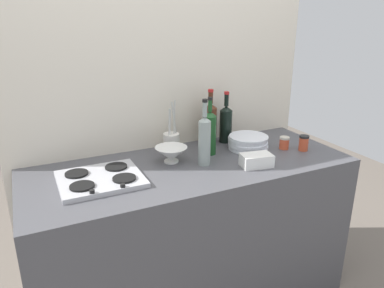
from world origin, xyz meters
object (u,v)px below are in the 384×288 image
(utensil_crock, at_px, (172,141))
(condiment_jar_front, at_px, (284,143))
(mixing_bowl, at_px, (171,154))
(butter_dish, at_px, (256,160))
(wine_bottle_mid_right, at_px, (226,123))
(wine_bottle_rightmost, at_px, (210,123))
(wine_bottle_mid_left, at_px, (204,140))
(condiment_jar_rear, at_px, (304,143))
(plate_stack, at_px, (248,142))
(stovetop_hob, at_px, (100,179))
(wine_bottle_leftmost, at_px, (210,132))

(utensil_crock, height_order, condiment_jar_front, utensil_crock)
(mixing_bowl, xyz_separation_m, butter_dish, (0.39, -0.26, -0.01))
(wine_bottle_mid_right, distance_m, utensil_crock, 0.39)
(wine_bottle_rightmost, height_order, utensil_crock, wine_bottle_rightmost)
(wine_bottle_mid_left, xyz_separation_m, wine_bottle_rightmost, (0.18, 0.27, -0.00))
(wine_bottle_rightmost, height_order, condiment_jar_rear, wine_bottle_rightmost)
(wine_bottle_mid_right, bearing_deg, plate_stack, -70.96)
(utensil_crock, relative_size, condiment_jar_front, 4.07)
(wine_bottle_rightmost, distance_m, butter_dish, 0.44)
(plate_stack, relative_size, mixing_bowl, 1.36)
(stovetop_hob, bearing_deg, mixing_bowl, 11.19)
(wine_bottle_mid_right, relative_size, wine_bottle_rightmost, 0.93)
(butter_dish, height_order, condiment_jar_rear, condiment_jar_rear)
(butter_dish, bearing_deg, wine_bottle_mid_left, 149.16)
(wine_bottle_mid_left, distance_m, condiment_jar_rear, 0.66)
(wine_bottle_mid_left, distance_m, condiment_jar_front, 0.57)
(stovetop_hob, height_order, butter_dish, butter_dish)
(wine_bottle_rightmost, bearing_deg, condiment_jar_rear, -35.66)
(stovetop_hob, xyz_separation_m, condiment_jar_front, (1.12, -0.02, 0.02))
(plate_stack, xyz_separation_m, mixing_bowl, (-0.51, 0.00, 0.01))
(wine_bottle_rightmost, bearing_deg, stovetop_hob, -161.83)
(utensil_crock, bearing_deg, plate_stack, -20.18)
(wine_bottle_rightmost, relative_size, condiment_jar_front, 4.65)
(condiment_jar_rear, bearing_deg, wine_bottle_mid_left, 174.59)
(wine_bottle_mid_right, xyz_separation_m, condiment_jar_front, (0.26, -0.27, -0.09))
(mixing_bowl, bearing_deg, butter_dish, -32.90)
(condiment_jar_front, bearing_deg, stovetop_hob, 179.11)
(utensil_crock, bearing_deg, wine_bottle_mid_right, 1.63)
(utensil_crock, bearing_deg, stovetop_hob, -153.32)
(condiment_jar_front, xyz_separation_m, condiment_jar_rear, (0.09, -0.07, 0.01))
(mixing_bowl, distance_m, condiment_jar_rear, 0.81)
(stovetop_hob, bearing_deg, wine_bottle_rightmost, 18.17)
(wine_bottle_leftmost, relative_size, wine_bottle_mid_left, 0.93)
(stovetop_hob, distance_m, utensil_crock, 0.54)
(wine_bottle_leftmost, height_order, wine_bottle_rightmost, wine_bottle_rightmost)
(stovetop_hob, relative_size, plate_stack, 1.63)
(wine_bottle_mid_left, bearing_deg, wine_bottle_mid_right, 43.30)
(utensil_crock, bearing_deg, mixing_bowl, -113.20)
(plate_stack, height_order, condiment_jar_rear, condiment_jar_rear)
(wine_bottle_mid_right, relative_size, mixing_bowl, 1.81)
(stovetop_hob, relative_size, wine_bottle_mid_left, 1.10)
(wine_bottle_leftmost, bearing_deg, wine_bottle_mid_right, 37.07)
(wine_bottle_mid_right, bearing_deg, condiment_jar_front, -46.27)
(condiment_jar_rear, bearing_deg, utensil_crock, 155.51)
(plate_stack, distance_m, wine_bottle_leftmost, 0.27)
(wine_bottle_leftmost, xyz_separation_m, utensil_crock, (-0.18, 0.14, -0.07))
(wine_bottle_leftmost, relative_size, butter_dish, 2.05)
(utensil_crock, bearing_deg, wine_bottle_rightmost, 0.49)
(wine_bottle_leftmost, relative_size, wine_bottle_rightmost, 0.96)
(wine_bottle_leftmost, height_order, butter_dish, wine_bottle_leftmost)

